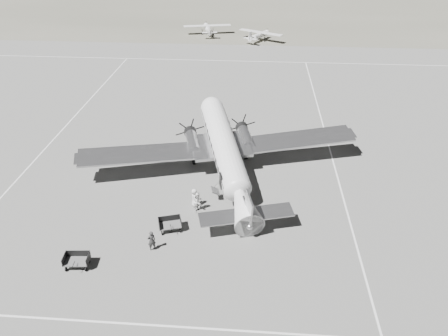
# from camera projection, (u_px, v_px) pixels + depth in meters

# --- Properties ---
(ground) EXTENTS (260.00, 260.00, 0.00)m
(ground) POSITION_uv_depth(u_px,v_px,m) (206.00, 196.00, 38.43)
(ground) COLOR slate
(ground) RESTS_ON ground
(taxi_line_near) EXTENTS (60.00, 0.15, 0.01)m
(taxi_line_near) POSITION_uv_depth(u_px,v_px,m) (181.00, 327.00, 26.43)
(taxi_line_near) COLOR silver
(taxi_line_near) RESTS_ON ground
(taxi_line_right) EXTENTS (0.15, 80.00, 0.01)m
(taxi_line_right) POSITION_uv_depth(u_px,v_px,m) (345.00, 202.00, 37.64)
(taxi_line_right) COLOR silver
(taxi_line_right) RESTS_ON ground
(taxi_line_left) EXTENTS (0.15, 60.00, 0.01)m
(taxi_line_left) POSITION_uv_depth(u_px,v_px,m) (55.00, 138.00, 48.18)
(taxi_line_left) COLOR silver
(taxi_line_left) RESTS_ON ground
(taxi_line_horizon) EXTENTS (90.00, 0.15, 0.01)m
(taxi_line_horizon) POSITION_uv_depth(u_px,v_px,m) (233.00, 61.00, 72.70)
(taxi_line_horizon) COLOR silver
(taxi_line_horizon) RESTS_ON ground
(grass_infield) EXTENTS (260.00, 90.00, 0.01)m
(grass_infield) POSITION_uv_depth(u_px,v_px,m) (245.00, 1.00, 119.83)
(grass_infield) COLOR #686557
(grass_infield) RESTS_ON ground
(dc3_airliner) EXTENTS (31.23, 25.49, 5.17)m
(dc3_airliner) POSITION_uv_depth(u_px,v_px,m) (226.00, 153.00, 39.87)
(dc3_airliner) COLOR #AFAFB2
(dc3_airliner) RESTS_ON ground
(light_plane_left) EXTENTS (11.01, 9.64, 1.99)m
(light_plane_left) POSITION_uv_depth(u_px,v_px,m) (208.00, 29.00, 87.46)
(light_plane_left) COLOR silver
(light_plane_left) RESTS_ON ground
(light_plane_right) EXTENTS (11.54, 10.89, 1.89)m
(light_plane_right) POSITION_uv_depth(u_px,v_px,m) (259.00, 36.00, 83.14)
(light_plane_right) COLOR silver
(light_plane_right) RESTS_ON ground
(baggage_cart_near) EXTENTS (2.16, 1.80, 1.05)m
(baggage_cart_near) POSITION_uv_depth(u_px,v_px,m) (170.00, 225.00, 34.15)
(baggage_cart_near) COLOR #4F4F4F
(baggage_cart_near) RESTS_ON ground
(baggage_cart_far) EXTENTS (1.93, 1.44, 1.03)m
(baggage_cart_far) POSITION_uv_depth(u_px,v_px,m) (77.00, 261.00, 30.64)
(baggage_cart_far) COLOR #4F4F4F
(baggage_cart_far) RESTS_ON ground
(ground_crew) EXTENTS (0.73, 0.66, 1.68)m
(ground_crew) POSITION_uv_depth(u_px,v_px,m) (152.00, 241.00, 32.03)
(ground_crew) COLOR #2E2E2E
(ground_crew) RESTS_ON ground
(ramp_agent) EXTENTS (1.01, 1.07, 1.75)m
(ramp_agent) POSITION_uv_depth(u_px,v_px,m) (198.00, 202.00, 36.24)
(ramp_agent) COLOR silver
(ramp_agent) RESTS_ON ground
(passenger) EXTENTS (0.77, 0.95, 1.68)m
(passenger) POSITION_uv_depth(u_px,v_px,m) (194.00, 198.00, 36.79)
(passenger) COLOR silver
(passenger) RESTS_ON ground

